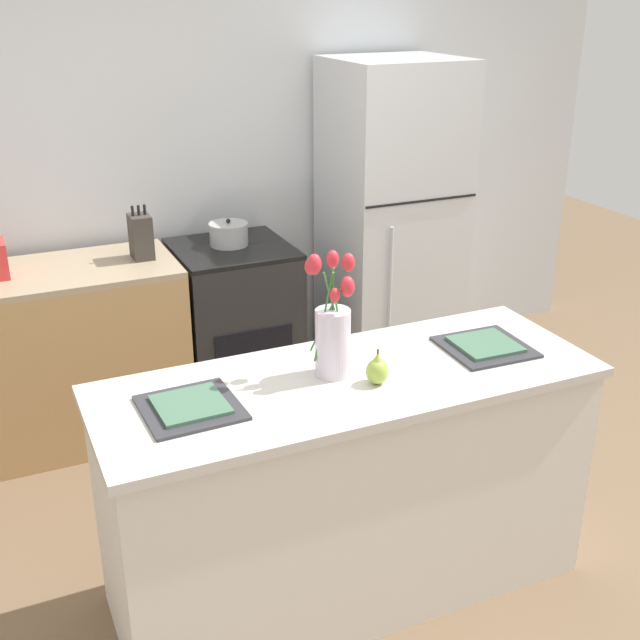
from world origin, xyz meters
name	(u,v)px	position (x,y,z in m)	size (l,w,h in m)	color
ground_plane	(346,583)	(0.00, 0.00, 0.00)	(10.00, 10.00, 0.00)	brown
back_wall	(187,152)	(0.00, 2.00, 1.35)	(5.20, 0.08, 2.70)	silver
kitchen_island	(347,486)	(0.00, 0.00, 0.46)	(1.80, 0.66, 0.91)	silver
back_counter	(11,365)	(-1.06, 1.60, 0.46)	(1.68, 0.60, 0.92)	tan
stove_range	(235,327)	(0.10, 1.60, 0.46)	(0.60, 0.61, 0.92)	black
refrigerator	(391,226)	(1.05, 1.60, 0.92)	(0.68, 0.67, 1.83)	silver
flower_vase	(333,332)	(-0.05, 0.04, 1.08)	(0.17, 0.16, 0.46)	silver
pear_figurine	(377,370)	(0.07, -0.08, 0.97)	(0.08, 0.08, 0.13)	#9EBC47
plate_setting_left	(190,406)	(-0.57, 0.00, 0.92)	(0.32, 0.32, 0.02)	#333338
plate_setting_right	(485,346)	(0.57, 0.00, 0.92)	(0.32, 0.32, 0.02)	#333338
cooking_pot	(229,234)	(0.10, 1.63, 0.98)	(0.21, 0.21, 0.14)	#B2B5B7
knife_block	(141,236)	(-0.37, 1.61, 1.03)	(0.10, 0.14, 0.27)	#3D3833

